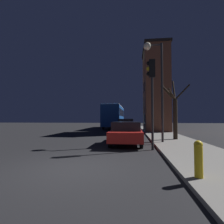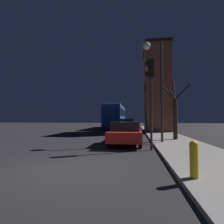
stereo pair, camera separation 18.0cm
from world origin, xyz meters
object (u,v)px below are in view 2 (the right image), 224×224
at_px(traffic_light, 150,85).
at_px(fire_hydrant, 194,158).
at_px(bus, 115,115).
at_px(car_near_lane, 126,132).
at_px(bare_tree, 174,112).
at_px(streetlamp, 154,69).
at_px(car_mid_lane, 127,125).

distance_m(traffic_light, fire_hydrant, 5.18).
height_order(bus, fire_hydrant, bus).
bearing_deg(fire_hydrant, car_near_lane, 107.37).
xyz_separation_m(bare_tree, car_near_lane, (-3.33, -1.93, -1.33)).
distance_m(streetlamp, traffic_light, 2.74).
xyz_separation_m(traffic_light, fire_hydrant, (0.64, -4.40, -2.67)).
bearing_deg(car_near_lane, traffic_light, -55.35).
distance_m(bus, car_mid_lane, 9.40).
bearing_deg(bare_tree, fire_hydrant, -99.32).
relative_size(streetlamp, car_mid_lane, 1.63).
distance_m(traffic_light, bare_tree, 4.51).
relative_size(bus, car_mid_lane, 2.99).
xyz_separation_m(car_near_lane, fire_hydrant, (1.98, -6.33, -0.13)).
bearing_deg(streetlamp, fire_hydrant, -88.44).
bearing_deg(bare_tree, car_near_lane, -149.89).
bearing_deg(traffic_light, bus, 101.38).
height_order(traffic_light, car_near_lane, traffic_light).
xyz_separation_m(streetlamp, bus, (-4.43, 17.43, -2.57)).
distance_m(car_near_lane, fire_hydrant, 6.63).
height_order(car_near_lane, car_mid_lane, car_mid_lane).
distance_m(traffic_light, bus, 20.13).
xyz_separation_m(bare_tree, car_mid_lane, (-3.69, 6.82, -1.25)).
distance_m(streetlamp, car_mid_lane, 9.51).
height_order(streetlamp, fire_hydrant, streetlamp).
bearing_deg(fire_hydrant, bare_tree, 80.68).
height_order(traffic_light, car_mid_lane, traffic_light).
height_order(bus, car_near_lane, bus).
xyz_separation_m(car_mid_lane, fire_hydrant, (2.33, -15.07, -0.21)).
relative_size(streetlamp, fire_hydrant, 7.01).
bearing_deg(car_mid_lane, car_near_lane, -87.69).
bearing_deg(bare_tree, car_mid_lane, 118.40).
xyz_separation_m(car_near_lane, car_mid_lane, (-0.35, 8.75, 0.08)).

